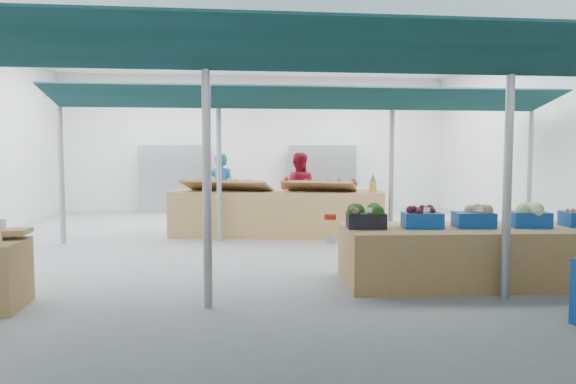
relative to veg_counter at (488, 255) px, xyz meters
name	(u,v)px	position (x,y,z in m)	size (l,w,h in m)	color
floor	(272,245)	(-2.68, 3.24, -0.38)	(13.00, 13.00, 0.00)	slate
hall	(267,112)	(-2.68, 4.68, 2.27)	(13.00, 13.00, 13.00)	silver
pole_grid	(327,149)	(-1.93, 1.49, 1.44)	(10.00, 4.60, 3.00)	gray
awnings	(327,86)	(-1.93, 1.49, 2.40)	(9.50, 7.08, 0.30)	#0A2D2C
back_shelving_left	(175,179)	(-5.18, 9.24, 0.62)	(2.00, 0.50, 2.00)	#B23F33
back_shelving_right	(322,179)	(-0.68, 9.24, 0.62)	(2.00, 0.50, 2.00)	#B23F33
veg_counter	(488,255)	(0.00, 0.00, 0.00)	(3.86, 1.29, 0.75)	brown
fruit_counter	(277,214)	(-2.50, 4.32, 0.10)	(4.45, 1.06, 0.95)	brown
far_counter	(289,205)	(-1.96, 6.95, 0.03)	(4.54, 0.91, 0.82)	brown
vendor_left	(221,191)	(-3.70, 5.42, 0.51)	(0.65, 0.43, 1.78)	#1A6BAB
vendor_right	(298,191)	(-1.90, 5.42, 0.51)	(0.86, 0.67, 1.78)	maroon
crate_broccoli	(366,216)	(-1.66, 0.08, 0.53)	(0.53, 0.43, 0.35)	black
crate_beets	(422,218)	(-0.91, 0.05, 0.51)	(0.53, 0.43, 0.29)	#0D4197
crate_celeriac	(474,216)	(-0.21, 0.01, 0.52)	(0.53, 0.43, 0.31)	#0D4197
crate_cabbage	(528,215)	(0.54, -0.03, 0.53)	(0.53, 0.43, 0.35)	#0D4197
sparrow	(355,210)	(-1.84, -0.04, 0.62)	(0.12, 0.09, 0.11)	brown
pole_ribbon	(330,219)	(-2.45, -1.56, 0.70)	(0.12, 0.12, 0.28)	red
apple_heap_yellow	(226,183)	(-3.56, 4.42, 0.74)	(2.02, 1.36, 0.27)	#997247
apple_heap_red	(319,184)	(-1.63, 4.04, 0.74)	(1.65, 1.21, 0.27)	#997247
pineapple	(373,183)	(-0.54, 3.83, 0.76)	(0.14, 0.14, 0.39)	#8C6019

